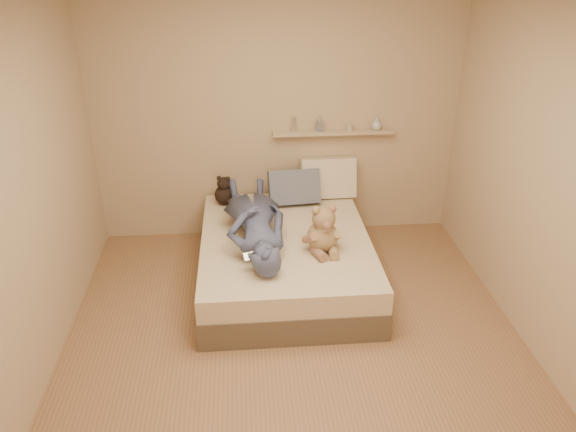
{
  "coord_description": "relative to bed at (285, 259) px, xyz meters",
  "views": [
    {
      "loc": [
        -0.35,
        -3.41,
        2.88
      ],
      "look_at": [
        0.0,
        0.65,
        0.8
      ],
      "focal_mm": 35.0,
      "sensor_mm": 36.0,
      "label": 1
    }
  ],
  "objects": [
    {
      "name": "room",
      "position": [
        0.0,
        -0.93,
        1.08
      ],
      "size": [
        3.8,
        3.8,
        3.8
      ],
      "color": "#8E6849",
      "rests_on": "ground"
    },
    {
      "name": "person",
      "position": [
        -0.27,
        -0.0,
        0.4
      ],
      "size": [
        0.67,
        1.5,
        0.35
      ],
      "primitive_type": "imported",
      "rotation": [
        0.0,
        0.0,
        3.24
      ],
      "color": "#474C70",
      "rests_on": "bed"
    },
    {
      "name": "pillow_grey",
      "position": [
        0.14,
        0.69,
        0.4
      ],
      "size": [
        0.52,
        0.31,
        0.37
      ],
      "primitive_type": "cube",
      "rotation": [
        -0.44,
        0.0,
        0.08
      ],
      "color": "slate",
      "rests_on": "bed"
    },
    {
      "name": "game_console",
      "position": [
        -0.3,
        -0.52,
        0.36
      ],
      "size": [
        0.17,
        0.11,
        0.05
      ],
      "color": "#BABCC2",
      "rests_on": "bed"
    },
    {
      "name": "shelf_bottles",
      "position": [
        0.7,
        0.91,
        0.96
      ],
      "size": [
        0.91,
        0.14,
        0.16
      ],
      "color": "silver",
      "rests_on": "wall_shelf"
    },
    {
      "name": "pillow_cream",
      "position": [
        0.5,
        0.83,
        0.43
      ],
      "size": [
        0.56,
        0.26,
        0.42
      ],
      "primitive_type": "cube",
      "rotation": [
        -0.22,
        0.0,
        0.03
      ],
      "color": "beige",
      "rests_on": "bed"
    },
    {
      "name": "bed",
      "position": [
        0.0,
        0.0,
        0.0
      ],
      "size": [
        1.5,
        1.9,
        0.45
      ],
      "color": "brown",
      "rests_on": "floor"
    },
    {
      "name": "dark_plush",
      "position": [
        -0.54,
        0.72,
        0.36
      ],
      "size": [
        0.2,
        0.2,
        0.3
      ],
      "color": "black",
      "rests_on": "bed"
    },
    {
      "name": "teddy_bear",
      "position": [
        0.3,
        -0.27,
        0.41
      ],
      "size": [
        0.36,
        0.35,
        0.44
      ],
      "color": "#937151",
      "rests_on": "bed"
    },
    {
      "name": "wall_shelf",
      "position": [
        0.55,
        0.91,
        0.88
      ],
      "size": [
        1.2,
        0.12,
        0.03
      ],
      "primitive_type": "cube",
      "color": "tan",
      "rests_on": "wall_back"
    }
  ]
}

